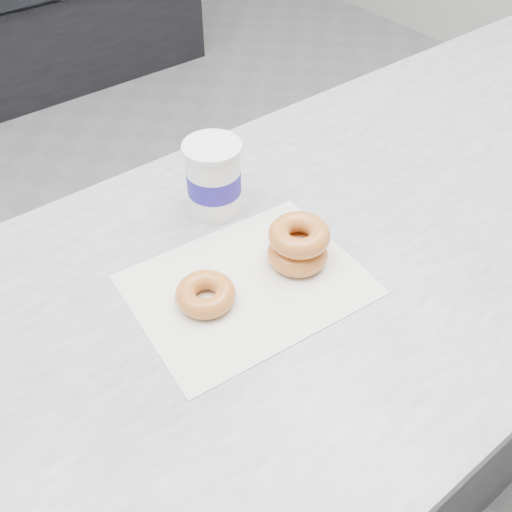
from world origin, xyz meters
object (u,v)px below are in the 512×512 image
Objects in this scene: counter at (339,375)px; coffee_cup at (214,177)px; donut_stack at (298,244)px; donut_single at (206,294)px.

coffee_cup is (-0.18, 0.19, 0.51)m from counter.
counter is 25.93× the size of donut_stack.
counter is at bearing -1.10° from donut_stack.
coffee_cup reaches higher than counter.
coffee_cup is at bearing 51.42° from donut_single.
coffee_cup reaches higher than donut_stack.
coffee_cup is at bearing 98.36° from donut_stack.
donut_stack reaches higher than counter.
coffee_cup reaches higher than donut_single.
donut_single is 0.68× the size of coffee_cup.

